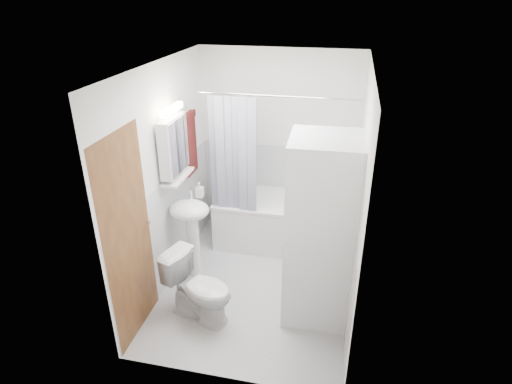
% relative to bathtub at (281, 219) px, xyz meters
% --- Properties ---
extents(floor, '(2.60, 2.60, 0.00)m').
position_rel_bathtub_xyz_m(floor, '(-0.12, -0.92, -0.34)').
color(floor, '#B4B4B8').
rests_on(floor, ground).
extents(room_walls, '(2.60, 2.60, 2.60)m').
position_rel_bathtub_xyz_m(room_walls, '(-0.12, -0.92, 1.14)').
color(room_walls, white).
rests_on(room_walls, ground).
extents(wainscot, '(1.98, 2.58, 2.58)m').
position_rel_bathtub_xyz_m(wainscot, '(-0.12, -0.63, 0.26)').
color(wainscot, white).
rests_on(wainscot, ground).
extents(door, '(0.05, 2.00, 2.00)m').
position_rel_bathtub_xyz_m(door, '(-1.07, -1.47, 0.66)').
color(door, brown).
rests_on(door, ground).
extents(bathtub, '(1.64, 0.78, 0.62)m').
position_rel_bathtub_xyz_m(bathtub, '(0.00, 0.00, 0.00)').
color(bathtub, white).
rests_on(bathtub, ground).
extents(tub_spout, '(0.04, 0.12, 0.04)m').
position_rel_bathtub_xyz_m(tub_spout, '(0.20, 0.33, 0.60)').
color(tub_spout, silver).
rests_on(tub_spout, room_walls).
extents(curtain_rod, '(1.82, 0.02, 0.02)m').
position_rel_bathtub_xyz_m(curtain_rod, '(-0.00, -0.33, 1.66)').
color(curtain_rod, silver).
rests_on(curtain_rod, room_walls).
extents(shower_curtain, '(0.55, 0.02, 1.45)m').
position_rel_bathtub_xyz_m(shower_curtain, '(-0.53, -0.33, 0.91)').
color(shower_curtain, '#121A42').
rests_on(shower_curtain, curtain_rod).
extents(sink, '(0.44, 0.37, 1.04)m').
position_rel_bathtub_xyz_m(sink, '(-0.87, -0.89, 0.36)').
color(sink, white).
rests_on(sink, ground).
extents(medicine_cabinet, '(0.13, 0.50, 0.71)m').
position_rel_bathtub_xyz_m(medicine_cabinet, '(-1.02, -0.82, 1.22)').
color(medicine_cabinet, white).
rests_on(medicine_cabinet, room_walls).
extents(shelf, '(0.18, 0.54, 0.02)m').
position_rel_bathtub_xyz_m(shelf, '(-1.01, -0.82, 0.86)').
color(shelf, silver).
rests_on(shelf, room_walls).
extents(shower_caddy, '(0.22, 0.06, 0.02)m').
position_rel_bathtub_xyz_m(shower_caddy, '(0.25, 0.32, 0.81)').
color(shower_caddy, silver).
rests_on(shower_caddy, room_walls).
extents(towel, '(0.07, 0.31, 0.75)m').
position_rel_bathtub_xyz_m(towel, '(-1.06, -0.28, 1.06)').
color(towel, '#511E15').
rests_on(towel, room_walls).
extents(washer_dryer, '(0.70, 0.69, 1.87)m').
position_rel_bathtub_xyz_m(washer_dryer, '(0.56, -1.18, 0.59)').
color(washer_dryer, white).
rests_on(washer_dryer, ground).
extents(toilet, '(0.79, 0.59, 0.69)m').
position_rel_bathtub_xyz_m(toilet, '(-0.57, -1.53, 0.00)').
color(toilet, white).
rests_on(toilet, ground).
extents(soap_pump, '(0.08, 0.17, 0.08)m').
position_rel_bathtub_xyz_m(soap_pump, '(-0.83, -0.67, 0.60)').
color(soap_pump, gray).
rests_on(soap_pump, sink).
extents(shelf_bottle, '(0.07, 0.18, 0.07)m').
position_rel_bathtub_xyz_m(shelf_bottle, '(-1.01, -0.97, 0.90)').
color(shelf_bottle, gray).
rests_on(shelf_bottle, shelf).
extents(shelf_cup, '(0.10, 0.09, 0.10)m').
position_rel_bathtub_xyz_m(shelf_cup, '(-1.01, -0.70, 0.92)').
color(shelf_cup, gray).
rests_on(shelf_cup, shelf).
extents(shampoo_a, '(0.13, 0.17, 0.13)m').
position_rel_bathtub_xyz_m(shampoo_a, '(0.23, 0.32, 0.88)').
color(shampoo_a, gray).
rests_on(shampoo_a, shower_caddy).
extents(shampoo_b, '(0.08, 0.21, 0.08)m').
position_rel_bathtub_xyz_m(shampoo_b, '(0.35, 0.32, 0.86)').
color(shampoo_b, navy).
rests_on(shampoo_b, shower_caddy).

